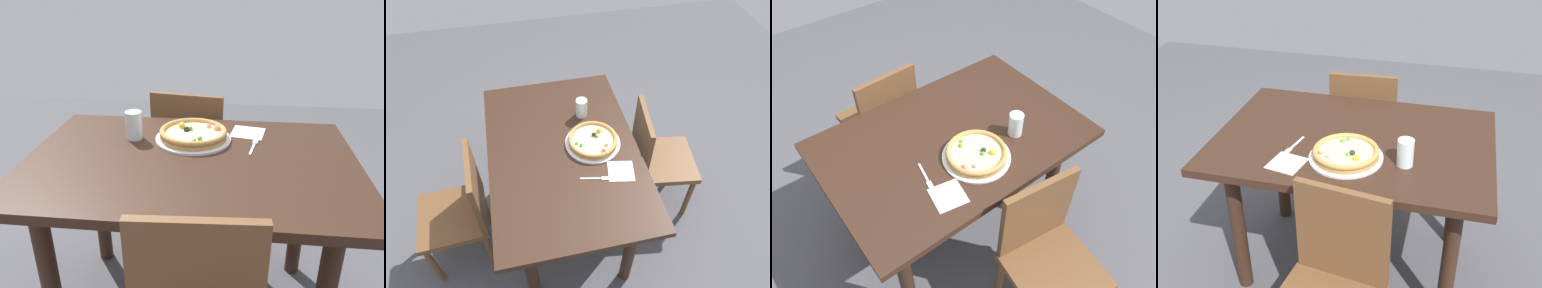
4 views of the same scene
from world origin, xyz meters
TOP-DOWN VIEW (x-y plane):
  - dining_table at (0.00, 0.00)m, footprint 1.28×0.86m
  - chair_far at (-0.06, 0.64)m, footprint 0.45×0.45m
  - plate at (-0.01, 0.18)m, footprint 0.32×0.32m
  - pizza at (-0.01, 0.18)m, footprint 0.29×0.29m
  - fork at (0.25, 0.14)m, footprint 0.05×0.16m
  - drinking_glass at (-0.26, 0.17)m, footprint 0.07×0.07m
  - napkin at (0.23, 0.28)m, footprint 0.16×0.16m

SIDE VIEW (x-z plane):
  - chair_far at x=-0.06m, z-range 0.04..0.90m
  - dining_table at x=0.00m, z-range 0.27..1.03m
  - napkin at x=0.23m, z-range 0.77..0.77m
  - fork at x=0.25m, z-range 0.77..0.77m
  - plate at x=-0.01m, z-range 0.77..0.78m
  - pizza at x=-0.01m, z-range 0.77..0.82m
  - drinking_glass at x=-0.26m, z-range 0.77..0.89m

